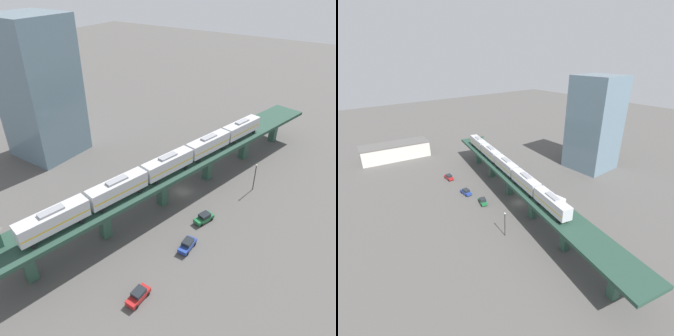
# 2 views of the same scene
# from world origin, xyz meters

# --- Properties ---
(ground_plane) EXTENTS (400.00, 400.00, 0.00)m
(ground_plane) POSITION_xyz_m (0.00, 0.00, 0.00)
(ground_plane) COLOR #514F4C
(elevated_viaduct) EXTENTS (28.69, 91.56, 8.30)m
(elevated_viaduct) POSITION_xyz_m (-0.04, -0.19, 7.10)
(elevated_viaduct) COLOR #244135
(elevated_viaduct) RESTS_ON ground
(subway_train) EXTENTS (16.64, 61.45, 4.45)m
(subway_train) POSITION_xyz_m (0.01, 6.33, 10.83)
(subway_train) COLOR silver
(subway_train) RESTS_ON elevated_viaduct
(street_car_red) EXTENTS (2.03, 4.44, 1.89)m
(street_car_red) POSITION_xyz_m (-9.34, 28.79, 0.94)
(street_car_red) COLOR #AD1E1E
(street_car_red) RESTS_ON ground
(street_car_blue) EXTENTS (2.07, 4.46, 1.89)m
(street_car_blue) POSITION_xyz_m (-10.15, 15.01, 0.94)
(street_car_blue) COLOR #233D93
(street_car_blue) RESTS_ON ground
(street_car_green) EXTENTS (3.05, 4.74, 1.89)m
(street_car_green) POSITION_xyz_m (-9.08, 6.53, 0.94)
(street_car_green) COLOR #1E6638
(street_car_green) RESTS_ON ground
(delivery_truck) EXTENTS (3.04, 7.40, 3.20)m
(delivery_truck) POSITION_xyz_m (7.64, -7.88, 1.76)
(delivery_truck) COLOR #333338
(delivery_truck) RESTS_ON ground
(street_lamp) EXTENTS (0.44, 0.44, 6.94)m
(street_lamp) POSITION_xyz_m (-13.29, -9.96, 4.11)
(street_lamp) COLOR black
(street_lamp) RESTS_ON ground
(office_tower) EXTENTS (16.00, 16.00, 36.00)m
(office_tower) POSITION_xyz_m (41.82, 3.64, 18.00)
(office_tower) COLOR slate
(office_tower) RESTS_ON ground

